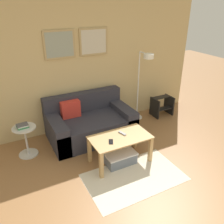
{
  "coord_description": "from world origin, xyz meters",
  "views": [
    {
      "loc": [
        -1.37,
        -1.19,
        2.47
      ],
      "look_at": [
        0.17,
        1.77,
        0.85
      ],
      "focal_mm": 38.0,
      "sensor_mm": 36.0,
      "label": 1
    }
  ],
  "objects": [
    {
      "name": "storage_bin",
      "position": [
        0.21,
        1.57,
        0.1
      ],
      "size": [
        0.51,
        0.36,
        0.2
      ],
      "color": "slate",
      "rests_on": "ground_plane"
    },
    {
      "name": "book_stack",
      "position": [
        -1.1,
        2.51,
        0.57
      ],
      "size": [
        0.19,
        0.18,
        0.06
      ],
      "color": "#387F4C",
      "rests_on": "side_table"
    },
    {
      "name": "coffee_table",
      "position": [
        0.23,
        1.6,
        0.38
      ],
      "size": [
        0.97,
        0.53,
        0.47
      ],
      "color": "tan",
      "rests_on": "ground_plane"
    },
    {
      "name": "area_rug",
      "position": [
        0.23,
        1.15,
        0.0
      ],
      "size": [
        1.48,
        0.88,
        0.01
      ],
      "primitive_type": "cube",
      "color": "beige",
      "rests_on": "ground_plane"
    },
    {
      "name": "remote_control",
      "position": [
        0.31,
        1.66,
        0.48
      ],
      "size": [
        0.08,
        0.16,
        0.02
      ],
      "primitive_type": "cube",
      "rotation": [
        0.0,
        0.0,
        0.25
      ],
      "color": "#99999E",
      "rests_on": "coffee_table"
    },
    {
      "name": "side_table",
      "position": [
        -1.09,
        2.5,
        0.32
      ],
      "size": [
        0.39,
        0.39,
        0.54
      ],
      "color": "silver",
      "rests_on": "ground_plane"
    },
    {
      "name": "wall_back",
      "position": [
        0.0,
        3.08,
        1.28
      ],
      "size": [
        5.6,
        0.09,
        2.55
      ],
      "color": "tan",
      "rests_on": "ground_plane"
    },
    {
      "name": "floor_lamp",
      "position": [
        1.35,
        2.63,
        1.03
      ],
      "size": [
        0.25,
        0.53,
        1.5
      ],
      "color": "white",
      "rests_on": "ground_plane"
    },
    {
      "name": "couch",
      "position": [
        0.11,
        2.58,
        0.28
      ],
      "size": [
        1.58,
        0.95,
        0.8
      ],
      "color": "#2D2D38",
      "rests_on": "ground_plane"
    },
    {
      "name": "cell_phone",
      "position": [
        0.04,
        1.54,
        0.47
      ],
      "size": [
        0.12,
        0.15,
        0.01
      ],
      "primitive_type": "cube",
      "rotation": [
        0.0,
        0.0,
        -0.46
      ],
      "color": "black",
      "rests_on": "coffee_table"
    },
    {
      "name": "step_stool",
      "position": [
        1.94,
        2.67,
        0.23
      ],
      "size": [
        0.45,
        0.33,
        0.43
      ],
      "color": "black",
      "rests_on": "ground_plane"
    }
  ]
}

